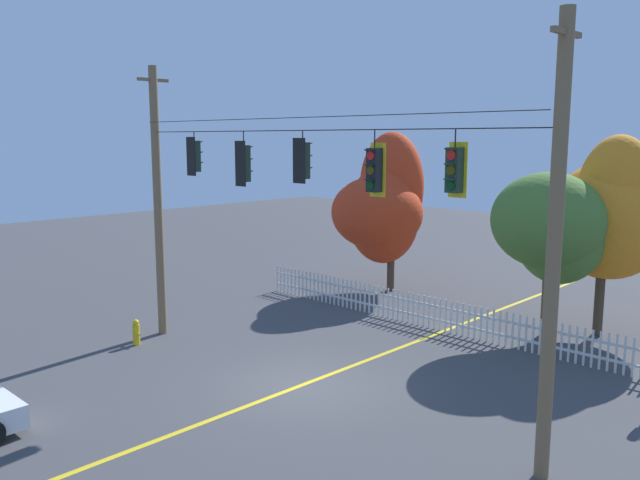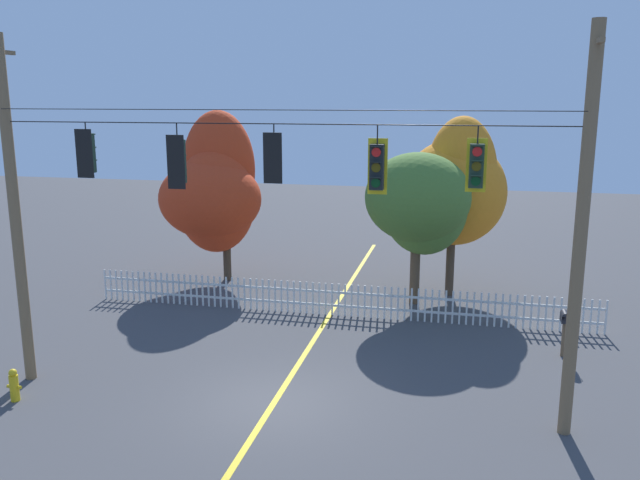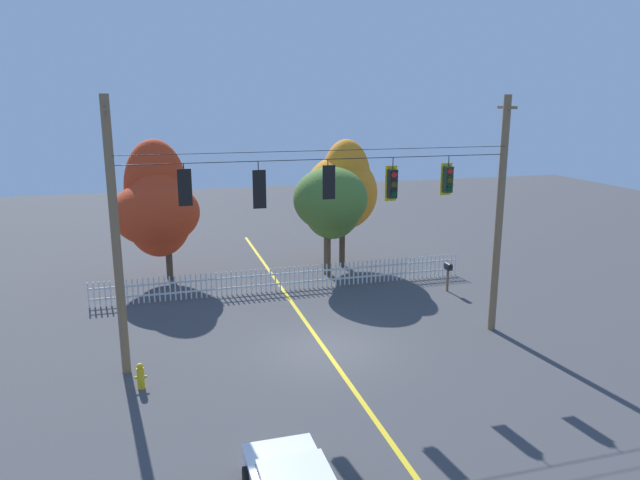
{
  "view_description": "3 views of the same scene",
  "coord_description": "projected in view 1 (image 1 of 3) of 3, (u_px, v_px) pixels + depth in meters",
  "views": [
    {
      "loc": [
        11.78,
        -11.42,
        6.56
      ],
      "look_at": [
        -0.01,
        0.74,
        3.87
      ],
      "focal_mm": 36.13,
      "sensor_mm": 36.0,
      "label": 1
    },
    {
      "loc": [
        4.31,
        -14.27,
        7.33
      ],
      "look_at": [
        1.03,
        0.58,
        4.01
      ],
      "focal_mm": 36.87,
      "sensor_mm": 36.0,
      "label": 2
    },
    {
      "loc": [
        -5.52,
        -18.72,
        8.7
      ],
      "look_at": [
        0.06,
        0.8,
        3.81
      ],
      "focal_mm": 33.05,
      "sensor_mm": 36.0,
      "label": 3
    }
  ],
  "objects": [
    {
      "name": "signal_support_span",
      "position": [
        300.0,
        219.0,
        16.52
      ],
      "size": [
        13.75,
        1.1,
        8.84
      ],
      "color": "brown",
      "rests_on": "ground"
    },
    {
      "name": "traffic_signal_eastbound_side",
      "position": [
        455.0,
        170.0,
        13.18
      ],
      "size": [
        0.43,
        0.38,
        1.41
      ],
      "color": "black"
    },
    {
      "name": "fire_hydrant",
      "position": [
        136.0,
        332.0,
        20.57
      ],
      "size": [
        0.38,
        0.22,
        0.83
      ],
      "color": "gold",
      "rests_on": "ground"
    },
    {
      "name": "traffic_signal_westbound_side",
      "position": [
        244.0,
        163.0,
        17.83
      ],
      "size": [
        0.43,
        0.38,
        1.52
      ],
      "color": "black"
    },
    {
      "name": "white_picket_fence",
      "position": [
        449.0,
        316.0,
        21.83
      ],
      "size": [
        17.38,
        0.06,
        1.13
      ],
      "color": "silver",
      "rests_on": "ground"
    },
    {
      "name": "traffic_signal_northbound_secondary",
      "position": [
        375.0,
        170.0,
        14.64
      ],
      "size": [
        0.43,
        0.38,
        1.53
      ],
      "color": "black"
    },
    {
      "name": "traffic_signal_northbound_primary",
      "position": [
        194.0,
        156.0,
        19.42
      ],
      "size": [
        0.43,
        0.38,
        1.32
      ],
      "color": "black"
    },
    {
      "name": "autumn_oak_far_east",
      "position": [
        611.0,
        214.0,
        21.17
      ],
      "size": [
        3.87,
        3.57,
        6.67
      ],
      "color": "#473828",
      "rests_on": "ground"
    },
    {
      "name": "autumn_maple_near_fence",
      "position": [
        383.0,
        206.0,
        27.6
      ],
      "size": [
        4.09,
        3.94,
        6.83
      ],
      "color": "#473828",
      "rests_on": "ground"
    },
    {
      "name": "ground",
      "position": [
        301.0,
        386.0,
        17.22
      ],
      "size": [
        80.0,
        80.0,
        0.0
      ],
      "primitive_type": "plane",
      "color": "#424244"
    },
    {
      "name": "autumn_maple_mid",
      "position": [
        553.0,
        226.0,
        20.76
      ],
      "size": [
        3.66,
        3.48,
        5.5
      ],
      "color": "brown",
      "rests_on": "ground"
    },
    {
      "name": "traffic_signal_southbound_primary",
      "position": [
        302.0,
        160.0,
        16.21
      ],
      "size": [
        0.43,
        0.38,
        1.32
      ],
      "color": "black"
    },
    {
      "name": "lane_centerline_stripe",
      "position": [
        301.0,
        385.0,
        17.22
      ],
      "size": [
        0.16,
        36.0,
        0.01
      ],
      "primitive_type": "cube",
      "color": "gold",
      "rests_on": "ground"
    }
  ]
}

